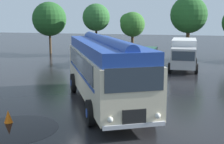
# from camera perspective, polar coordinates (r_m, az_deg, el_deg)

# --- Properties ---
(ground_plane) EXTENTS (120.00, 120.00, 0.00)m
(ground_plane) POSITION_cam_1_polar(r_m,az_deg,el_deg) (16.24, -4.09, -5.87)
(ground_plane) COLOR black
(vintage_bus) EXTENTS (6.86, 10.07, 3.49)m
(vintage_bus) POSITION_cam_1_polar(r_m,az_deg,el_deg) (15.88, -1.32, 0.81)
(vintage_bus) COLOR beige
(vintage_bus) RESTS_ON ground
(car_near_left) EXTENTS (2.38, 4.39, 1.66)m
(car_near_left) POSITION_cam_1_polar(r_m,az_deg,el_deg) (29.06, -3.90, 3.03)
(car_near_left) COLOR #B7BABF
(car_near_left) RESTS_ON ground
(car_mid_left) EXTENTS (2.33, 4.37, 1.66)m
(car_mid_left) POSITION_cam_1_polar(r_m,az_deg,el_deg) (28.88, 1.43, 3.00)
(car_mid_left) COLOR #144C28
(car_mid_left) RESTS_ON ground
(car_mid_right) EXTENTS (1.98, 4.21, 1.66)m
(car_mid_right) POSITION_cam_1_polar(r_m,az_deg,el_deg) (28.31, 6.56, 2.79)
(car_mid_right) COLOR #144C28
(car_mid_right) RESTS_ON ground
(box_van) EXTENTS (2.37, 5.79, 2.50)m
(box_van) POSITION_cam_1_polar(r_m,az_deg,el_deg) (27.27, 12.98, 3.40)
(box_van) COLOR silver
(box_van) RESTS_ON ground
(tree_far_left) EXTENTS (4.03, 4.03, 6.12)m
(tree_far_left) POSITION_cam_1_polar(r_m,az_deg,el_deg) (38.18, -11.44, 9.43)
(tree_far_left) COLOR #4C3823
(tree_far_left) RESTS_ON ground
(tree_left_of_centre) EXTENTS (3.15, 3.15, 5.88)m
(tree_left_of_centre) POSITION_cam_1_polar(r_m,az_deg,el_deg) (36.41, -2.95, 10.01)
(tree_left_of_centre) COLOR #4C3823
(tree_left_of_centre) RESTS_ON ground
(tree_centre) EXTENTS (2.91, 2.86, 4.94)m
(tree_centre) POSITION_cam_1_polar(r_m,az_deg,el_deg) (36.34, 3.61, 8.78)
(tree_centre) COLOR #4C3823
(tree_centre) RESTS_ON ground
(tree_right_of_centre) EXTENTS (3.85, 3.85, 6.52)m
(tree_right_of_centre) POSITION_cam_1_polar(r_m,az_deg,el_deg) (33.93, 13.93, 10.14)
(tree_right_of_centre) COLOR #4C3823
(tree_right_of_centre) RESTS_ON ground
(traffic_cone) EXTENTS (0.36, 0.36, 0.55)m
(traffic_cone) POSITION_cam_1_polar(r_m,az_deg,el_deg) (14.11, -18.45, -7.72)
(traffic_cone) COLOR orange
(traffic_cone) RESTS_ON ground
(puddle_patch) EXTENTS (3.45, 3.45, 0.01)m
(puddle_patch) POSITION_cam_1_polar(r_m,az_deg,el_deg) (13.37, -17.21, -9.89)
(puddle_patch) COLOR black
(puddle_patch) RESTS_ON ground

